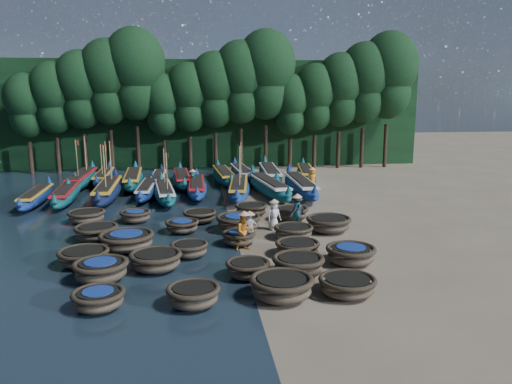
{
  "coord_description": "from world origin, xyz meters",
  "views": [
    {
      "loc": [
        -2.01,
        -25.34,
        6.97
      ],
      "look_at": [
        1.62,
        2.9,
        1.3
      ],
      "focal_mm": 35.0,
      "sensor_mm": 36.0,
      "label": 1
    }
  ],
  "objects": [
    {
      "name": "fisherman_2",
      "position": [
        0.22,
        -3.85,
        0.9
      ],
      "size": [
        0.96,
        0.82,
        1.91
      ],
      "rotation": [
        0.0,
        0.0,
        0.24
      ],
      "color": "#C06A19",
      "rests_on": "ground"
    },
    {
      "name": "coracle_5",
      "position": [
        -5.52,
        -7.03,
        0.47
      ],
      "size": [
        2.07,
        2.07,
        0.81
      ],
      "rotation": [
        0.0,
        0.0,
        -0.03
      ],
      "color": "brown",
      "rests_on": "ground"
    },
    {
      "name": "tree_5",
      "position": [
        -4.5,
        20.0,
        5.97
      ],
      "size": [
        3.68,
        3.68,
        8.68
      ],
      "color": "black",
      "rests_on": "ground"
    },
    {
      "name": "coracle_17",
      "position": [
        0.24,
        -0.74,
        0.48
      ],
      "size": [
        2.3,
        2.3,
        0.83
      ],
      "rotation": [
        0.0,
        0.0,
        0.05
      ],
      "color": "brown",
      "rests_on": "ground"
    },
    {
      "name": "long_boat_8",
      "position": [
        5.41,
        8.18,
        0.61
      ],
      "size": [
        1.64,
        9.05,
        1.59
      ],
      "rotation": [
        0.0,
        0.0,
        -0.01
      ],
      "color": "navy",
      "rests_on": "ground"
    },
    {
      "name": "tree_4",
      "position": [
        -6.8,
        20.0,
        8.67
      ],
      "size": [
        5.34,
        5.34,
        12.58
      ],
      "color": "black",
      "rests_on": "ground"
    },
    {
      "name": "tree_13",
      "position": [
        13.9,
        20.0,
        8.0
      ],
      "size": [
        4.92,
        4.92,
        11.6
      ],
      "color": "black",
      "rests_on": "ground"
    },
    {
      "name": "tree_11",
      "position": [
        9.3,
        20.0,
        6.65
      ],
      "size": [
        4.09,
        4.09,
        9.65
      ],
      "color": "black",
      "rests_on": "ground"
    },
    {
      "name": "long_boat_11",
      "position": [
        -6.5,
        12.63,
        0.57
      ],
      "size": [
        1.99,
        8.56,
        1.51
      ],
      "rotation": [
        0.0,
        0.0,
        0.06
      ],
      "color": "#0D4E4E",
      "rests_on": "ground"
    },
    {
      "name": "long_boat_10",
      "position": [
        -8.93,
        14.33,
        0.51
      ],
      "size": [
        1.55,
        7.55,
        3.21
      ],
      "rotation": [
        0.0,
        0.0,
        0.03
      ],
      "color": "navy",
      "rests_on": "ground"
    },
    {
      "name": "long_boat_5",
      "position": [
        -1.76,
        8.96,
        0.53
      ],
      "size": [
        1.44,
        7.98,
        1.4
      ],
      "rotation": [
        0.0,
        0.0,
        -0.01
      ],
      "color": "navy",
      "rests_on": "ground"
    },
    {
      "name": "long_boat_15",
      "position": [
        1.97,
        14.6,
        0.54
      ],
      "size": [
        1.97,
        8.11,
        1.43
      ],
      "rotation": [
        0.0,
        0.0,
        0.07
      ],
      "color": "navy",
      "rests_on": "ground"
    },
    {
      "name": "coracle_23",
      "position": [
        1.25,
        2.33,
        0.41
      ],
      "size": [
        2.2,
        2.2,
        0.71
      ],
      "rotation": [
        0.0,
        0.0,
        0.36
      ],
      "color": "brown",
      "rests_on": "ground"
    },
    {
      "name": "tree_1",
      "position": [
        -13.7,
        20.0,
        6.65
      ],
      "size": [
        4.09,
        4.09,
        9.65
      ],
      "color": "black",
      "rests_on": "ground"
    },
    {
      "name": "ground",
      "position": [
        0.0,
        0.0,
        0.0
      ],
      "size": [
        120.0,
        120.0,
        0.0
      ],
      "primitive_type": "plane",
      "color": "#7B715A",
      "rests_on": "ground"
    },
    {
      "name": "tree_0",
      "position": [
        -16.0,
        20.0,
        5.97
      ],
      "size": [
        3.68,
        3.68,
        8.68
      ],
      "color": "black",
      "rests_on": "ground"
    },
    {
      "name": "tree_3",
      "position": [
        -9.1,
        20.0,
        8.0
      ],
      "size": [
        4.92,
        4.92,
        11.6
      ],
      "color": "black",
      "rests_on": "ground"
    },
    {
      "name": "coracle_24",
      "position": [
        3.37,
        1.07,
        0.43
      ],
      "size": [
        2.05,
        2.05,
        0.74
      ],
      "rotation": [
        0.0,
        0.0,
        0.21
      ],
      "color": "brown",
      "rests_on": "ground"
    },
    {
      "name": "coracle_4",
      "position": [
        3.24,
        -9.48,
        0.39
      ],
      "size": [
        2.3,
        2.3,
        0.68
      ],
      "rotation": [
        0.0,
        0.0,
        -0.24
      ],
      "color": "brown",
      "rests_on": "ground"
    },
    {
      "name": "long_boat_13",
      "position": [
        -2.83,
        12.61,
        0.53
      ],
      "size": [
        1.87,
        7.93,
        1.4
      ],
      "rotation": [
        0.0,
        0.0,
        0.06
      ],
      "color": "#0D4E4E",
      "rests_on": "ground"
    },
    {
      "name": "coracle_9",
      "position": [
        4.38,
        -6.33,
        0.44
      ],
      "size": [
        2.39,
        2.39,
        0.76
      ],
      "rotation": [
        0.0,
        0.0,
        -0.28
      ],
      "color": "brown",
      "rests_on": "ground"
    },
    {
      "name": "long_boat_2",
      "position": [
        -7.66,
        8.23,
        0.6
      ],
      "size": [
        1.77,
        8.88,
        3.77
      ],
      "rotation": [
        0.0,
        0.0,
        0.03
      ],
      "color": "#0F103A",
      "rests_on": "ground"
    },
    {
      "name": "long_boat_1",
      "position": [
        -10.19,
        7.71,
        0.54
      ],
      "size": [
        1.9,
        8.04,
        1.42
      ],
      "rotation": [
        0.0,
        0.0,
        0.06
      ],
      "color": "#0D4E4E",
      "rests_on": "ground"
    },
    {
      "name": "coracle_19",
      "position": [
        4.79,
        -1.43,
        0.44
      ],
      "size": [
        2.3,
        2.3,
        0.78
      ],
      "rotation": [
        0.0,
        0.0,
        0.02
      ],
      "color": "brown",
      "rests_on": "ground"
    },
    {
      "name": "tree_10",
      "position": [
        7.0,
        20.0,
        5.97
      ],
      "size": [
        3.68,
        3.68,
        8.68
      ],
      "color": "black",
      "rests_on": "ground"
    },
    {
      "name": "long_boat_6",
      "position": [
        1.08,
        7.93,
        0.58
      ],
      "size": [
        2.51,
        8.49,
        3.63
      ],
      "rotation": [
        0.0,
        0.0,
        -0.12
      ],
      "color": "navy",
      "rests_on": "ground"
    },
    {
      "name": "coracle_11",
      "position": [
        -5.04,
        -3.25,
        0.47
      ],
      "size": [
        2.47,
        2.47,
        0.81
      ],
      "rotation": [
        0.0,
        0.0,
        -0.02
      ],
      "color": "brown",
      "rests_on": "ground"
    },
    {
      "name": "tree_2",
      "position": [
        -11.4,
        20.0,
        7.32
      ],
      "size": [
        4.51,
        4.51,
        10.63
      ],
      "color": "black",
      "rests_on": "ground"
    },
    {
      "name": "coracle_20",
      "position": [
        -7.82,
        1.99,
        0.39
      ],
      "size": [
        2.39,
        2.39,
        0.68
      ],
      "rotation": [
        0.0,
        0.0,
        -0.32
      ],
      "color": "brown",
      "rests_on": "ground"
    },
    {
      "name": "fisherman_5",
      "position": [
        -2.02,
        10.32,
        0.79
      ],
      "size": [
        1.46,
        0.85,
        1.7
      ],
      "rotation": [
        0.0,
        0.0,
        5.97
      ],
      "color": "#1A6371",
      "rests_on": "ground"
    },
    {
      "name": "coracle_1",
      "position": [
        -5.17,
        -9.56,
        0.38
      ],
      "size": [
        1.89,
        1.89,
        0.66
      ],
      "rotation": [
        0.0,
        0.0,
        -0.2
      ],
      "color": "brown",
      "rests_on": "ground"
    },
    {
      "name": "long_boat_4",
      "position": [
        -3.89,
        7.4,
        0.53
      ],
      "size": [
        2.23,
        7.75,
        3.31
      ],
      "rotation": [
        0.0,
        0.0,
        0.12
      ],
      "color": "#0D4E4E",
      "rests_on": "ground"
    },
    {
      "name": "tree_9",
      "position": [
        4.7,
        20.0,
        8.67
      ],
      "size": [
        5.34,
        5.34,
        12.58
      ],
      "color": "black",
      "rests_on": "ground"
    },
    {
      "name": "long_boat_16",
      "position": [
        4.12,
        13.57,
        0.61
      ],
      "size": [
        2.0,
        9.11,
        1.6
      ],
      "rotation": [
        0.0,
        0.0,
        -0.05
      ],
      "color": "#0D4E4E",
      "rests_on": "ground"
    },
    {
      "name": "coracle_7",
      "position": [
        -0.01,
        -7.34,
        0.39
      ],
      "size": [
        1.72,
        1.72,
        0.68
      ],
      "rotation": [
        0.0,
        0.0,
        -0.01
      ],
      "color": "brown",
      "rests_on": "ground"
    },
    {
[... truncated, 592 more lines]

